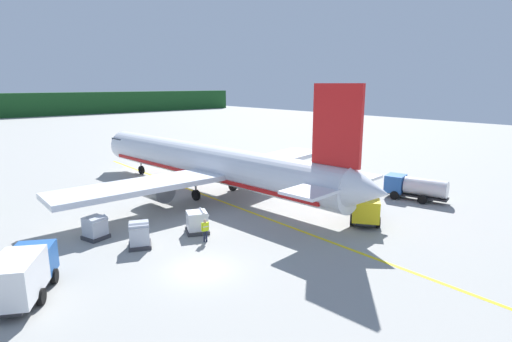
# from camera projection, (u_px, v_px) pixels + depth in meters

# --- Properties ---
(ground) EXTENTS (240.00, 320.00, 0.20)m
(ground) POSITION_uv_depth(u_px,v_px,m) (31.00, 163.00, 61.72)
(ground) COLOR #999993
(airliner_foreground) EXTENTS (34.53, 41.74, 11.90)m
(airliner_foreground) POSITION_uv_depth(u_px,v_px,m) (209.00, 164.00, 43.40)
(airliner_foreground) COLOR silver
(airliner_foreground) RESTS_ON ground
(service_truck_baggage) EXTENTS (6.79, 5.78, 2.78)m
(service_truck_baggage) POSITION_uv_depth(u_px,v_px,m) (365.00, 210.00, 34.72)
(service_truck_baggage) COLOR yellow
(service_truck_baggage) RESTS_ON ground
(service_truck_catering) EXTENTS (4.62, 5.84, 2.77)m
(service_truck_catering) POSITION_uv_depth(u_px,v_px,m) (23.00, 273.00, 22.27)
(service_truck_catering) COLOR #2659A5
(service_truck_catering) RESTS_ON ground
(service_truck_pushback) EXTENTS (3.44, 6.42, 2.40)m
(service_truck_pushback) POSITION_uv_depth(u_px,v_px,m) (415.00, 187.00, 41.54)
(service_truck_pushback) COLOR #2659A5
(service_truck_pushback) RESTS_ON ground
(cargo_container_near) EXTENTS (2.00, 2.00, 1.88)m
(cargo_container_near) POSITION_uv_depth(u_px,v_px,m) (95.00, 228.00, 31.13)
(cargo_container_near) COLOR #333338
(cargo_container_near) RESTS_ON ground
(cargo_container_mid) EXTENTS (2.12, 2.12, 2.01)m
(cargo_container_mid) POSITION_uv_depth(u_px,v_px,m) (139.00, 235.00, 29.46)
(cargo_container_mid) COLOR #333338
(cargo_container_mid) RESTS_ON ground
(cargo_container_far) EXTENTS (2.30, 2.30, 1.90)m
(cargo_container_far) POSITION_uv_depth(u_px,v_px,m) (197.00, 222.00, 32.43)
(cargo_container_far) COLOR #333338
(cargo_container_far) RESTS_ON ground
(crew_marshaller) EXTENTS (0.62, 0.31, 1.79)m
(crew_marshaller) POSITION_uv_depth(u_px,v_px,m) (205.00, 229.00, 30.48)
(crew_marshaller) COLOR #191E33
(crew_marshaller) RESTS_ON ground
(crew_loader_left) EXTENTS (0.37, 0.60, 1.62)m
(crew_loader_left) POSITION_uv_depth(u_px,v_px,m) (80.00, 194.00, 40.46)
(crew_loader_left) COLOR #191E33
(crew_loader_left) RESTS_ON ground
(apron_guide_line) EXTENTS (0.30, 60.00, 0.01)m
(apron_guide_line) POSITION_uv_depth(u_px,v_px,m) (228.00, 204.00, 40.36)
(apron_guide_line) COLOR yellow
(apron_guide_line) RESTS_ON ground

